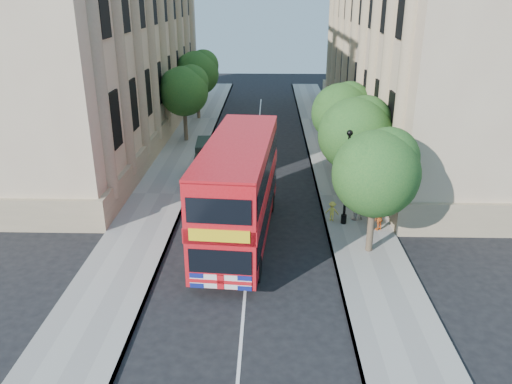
# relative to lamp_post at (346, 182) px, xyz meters

# --- Properties ---
(ground) EXTENTS (120.00, 120.00, 0.00)m
(ground) POSITION_rel_lamp_post_xyz_m (-5.00, -6.00, -2.51)
(ground) COLOR black
(ground) RESTS_ON ground
(pavement_right) EXTENTS (3.50, 80.00, 0.12)m
(pavement_right) POSITION_rel_lamp_post_xyz_m (0.75, 4.00, -2.45)
(pavement_right) COLOR gray
(pavement_right) RESTS_ON ground
(pavement_left) EXTENTS (3.50, 80.00, 0.12)m
(pavement_left) POSITION_rel_lamp_post_xyz_m (-10.75, 4.00, -2.45)
(pavement_left) COLOR gray
(pavement_left) RESTS_ON ground
(building_right) EXTENTS (12.00, 38.00, 18.00)m
(building_right) POSITION_rel_lamp_post_xyz_m (8.80, 18.00, 6.49)
(building_right) COLOR tan
(building_right) RESTS_ON ground
(building_left) EXTENTS (12.00, 38.00, 18.00)m
(building_left) POSITION_rel_lamp_post_xyz_m (-18.80, 18.00, 6.49)
(building_left) COLOR tan
(building_left) RESTS_ON ground
(tree_right_near) EXTENTS (4.00, 4.00, 6.08)m
(tree_right_near) POSITION_rel_lamp_post_xyz_m (0.84, -2.97, 1.74)
(tree_right_near) COLOR #473828
(tree_right_near) RESTS_ON ground
(tree_right_mid) EXTENTS (4.20, 4.20, 6.37)m
(tree_right_mid) POSITION_rel_lamp_post_xyz_m (0.84, 3.03, 1.93)
(tree_right_mid) COLOR #473828
(tree_right_mid) RESTS_ON ground
(tree_right_far) EXTENTS (4.00, 4.00, 6.15)m
(tree_right_far) POSITION_rel_lamp_post_xyz_m (0.84, 9.03, 1.80)
(tree_right_far) COLOR #473828
(tree_right_far) RESTS_ON ground
(tree_left_far) EXTENTS (4.00, 4.00, 6.30)m
(tree_left_far) POSITION_rel_lamp_post_xyz_m (-10.96, 16.03, 1.93)
(tree_left_far) COLOR #473828
(tree_left_far) RESTS_ON ground
(tree_left_back) EXTENTS (4.20, 4.20, 6.65)m
(tree_left_back) POSITION_rel_lamp_post_xyz_m (-10.96, 24.03, 2.20)
(tree_left_back) COLOR #473828
(tree_left_back) RESTS_ON ground
(lamp_post) EXTENTS (0.32, 0.32, 5.16)m
(lamp_post) POSITION_rel_lamp_post_xyz_m (0.00, 0.00, 0.00)
(lamp_post) COLOR black
(lamp_post) RESTS_ON pavement_right
(double_decker_bus) EXTENTS (3.77, 11.14, 5.06)m
(double_decker_bus) POSITION_rel_lamp_post_xyz_m (-5.50, -1.76, 0.29)
(double_decker_bus) COLOR red
(double_decker_bus) RESTS_ON ground
(box_van) EXTENTS (2.10, 4.54, 2.53)m
(box_van) POSITION_rel_lamp_post_xyz_m (-7.89, 6.67, -1.27)
(box_van) COLOR black
(box_van) RESTS_ON ground
(police_constable) EXTENTS (0.73, 0.53, 1.87)m
(police_constable) POSITION_rel_lamp_post_xyz_m (-5.21, -5.00, -1.57)
(police_constable) COLOR black
(police_constable) RESTS_ON ground
(woman_pedestrian) EXTENTS (0.95, 0.84, 1.64)m
(woman_pedestrian) POSITION_rel_lamp_post_xyz_m (0.71, 0.50, -1.57)
(woman_pedestrian) COLOR silver
(woman_pedestrian) RESTS_ON pavement_right
(child_a) EXTENTS (0.78, 0.63, 1.24)m
(child_a) POSITION_rel_lamp_post_xyz_m (1.73, -0.76, -1.77)
(child_a) COLOR orange
(child_a) RESTS_ON pavement_right
(child_b) EXTENTS (0.78, 0.54, 1.10)m
(child_b) POSITION_rel_lamp_post_xyz_m (-0.60, 0.34, -1.84)
(child_b) COLOR #E9E44F
(child_b) RESTS_ON pavement_right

